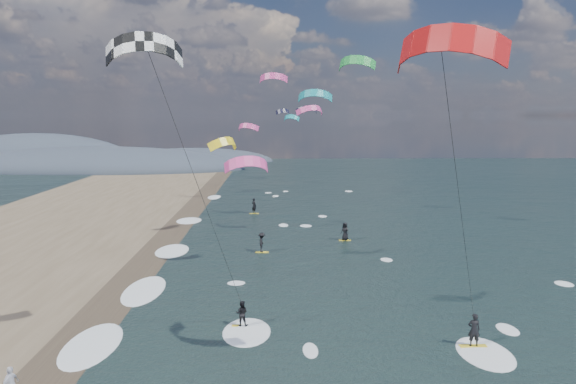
{
  "coord_description": "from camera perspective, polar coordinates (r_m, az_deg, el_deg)",
  "views": [
    {
      "loc": [
        -1.85,
        -21.37,
        11.56
      ],
      "look_at": [
        -1.0,
        12.0,
        7.0
      ],
      "focal_mm": 35.0,
      "sensor_mm": 36.0,
      "label": 1
    }
  ],
  "objects": [
    {
      "name": "far_kitesurfers",
      "position": [
        53.26,
        -0.34,
        -3.8
      ],
      "size": [
        10.08,
        20.03,
        1.84
      ],
      "color": "yellow",
      "rests_on": "ground"
    },
    {
      "name": "wet_sand_strip",
      "position": [
        34.94,
        -18.68,
        -11.96
      ],
      "size": [
        3.0,
        240.0,
        0.0
      ],
      "primitive_type": "cube",
      "color": "#382D23",
      "rests_on": "ground"
    },
    {
      "name": "kitesurfer_near_a",
      "position": [
        22.81,
        16.18,
        7.45
      ],
      "size": [
        7.83,
        9.25,
        15.34
      ],
      "color": "yellow",
      "rests_on": "ground"
    },
    {
      "name": "shoreline_surf",
      "position": [
        38.97,
        -14.89,
        -9.75
      ],
      "size": [
        2.4,
        79.4,
        0.11
      ],
      "color": "white",
      "rests_on": "ground"
    },
    {
      "name": "coastal_hills",
      "position": [
        136.69,
        -19.8,
        2.47
      ],
      "size": [
        80.0,
        41.0,
        15.0
      ],
      "color": "#3D4756",
      "rests_on": "ground"
    },
    {
      "name": "kitesurfer_near_b",
      "position": [
        26.02,
        -10.32,
        3.28
      ],
      "size": [
        6.77,
        8.37,
        15.49
      ],
      "color": "yellow",
      "rests_on": "ground"
    },
    {
      "name": "bg_kite_field",
      "position": [
        74.66,
        0.05,
        8.52
      ],
      "size": [
        15.07,
        75.45,
        9.51
      ],
      "color": "black",
      "rests_on": "ground"
    }
  ]
}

